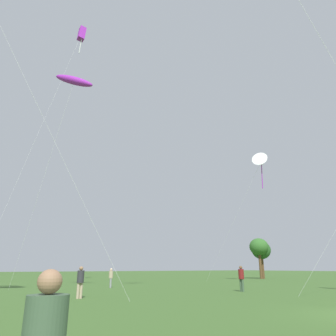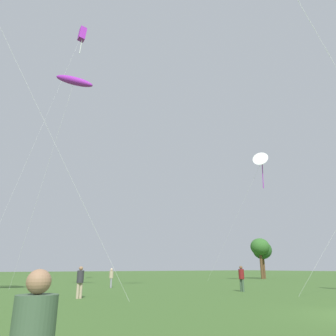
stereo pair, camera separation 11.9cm
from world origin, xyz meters
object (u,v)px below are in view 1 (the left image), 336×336
Objects in this scene: park_tree_0 at (259,247)px; park_tree_1 at (261,250)px; person_standing_2 at (80,280)px; kite_flying_3 at (74,81)px; person_standing_0 at (241,277)px; kite_flying_5 at (261,162)px; person_standing_3 at (111,276)px; kite_flying_6 at (82,34)px.

park_tree_0 is 1.06× the size of park_tree_1.
kite_flying_3 reaches higher than person_standing_2.
kite_flying_3 is (-11.93, 6.47, 15.97)m from person_standing_0.
kite_flying_3 is 1.12× the size of kite_flying_5.
park_tree_0 reaches higher than person_standing_3.
person_standing_0 is at bearing -148.01° from kite_flying_5.
person_standing_2 is at bearing -88.65° from kite_flying_3.
person_standing_0 is at bearing -1.59° from person_standing_2.
person_standing_3 is 0.10× the size of kite_flying_5.
person_standing_3 is (5.58, 8.51, -0.08)m from person_standing_2.
person_standing_2 is 16.87m from kite_flying_3.
park_tree_1 is at bearing 27.67° from park_tree_0.
park_tree_1 is at bearing 29.68° from person_standing_2.
park_tree_1 is at bearing 44.61° from kite_flying_5.
kite_flying_5 is at bearing -16.40° from kite_flying_6.
person_standing_0 is 29.68m from park_tree_1.
park_tree_1 is (35.24, 11.61, -12.71)m from kite_flying_3.
park_tree_0 is at bearing 4.04° from kite_flying_6.
park_tree_0 is at bearing 46.46° from kite_flying_5.
person_standing_0 is 0.31× the size of park_tree_1.
kite_flying_5 is at bearing -135.39° from park_tree_1.
park_tree_0 is (22.10, 17.45, 3.69)m from person_standing_0.
kite_flying_5 is 2.63× the size of park_tree_0.
kite_flying_5 is 0.53× the size of kite_flying_6.
kite_flying_5 is 2.78× the size of park_tree_1.
park_tree_1 reaches higher than person_standing_2.
person_standing_2 is at bearing 78.56° from person_standing_0.
person_standing_0 is 1.11× the size of person_standing_3.
person_standing_2 is 1.08× the size of person_standing_3.
kite_flying_6 is (-22.93, 6.75, 14.35)m from kite_flying_5.
kite_flying_6 is at bearing -175.96° from park_tree_0.
kite_flying_5 reaches higher than person_standing_0.
person_standing_2 is 29.84m from kite_flying_5.
kite_flying_6 is at bearing 25.64° from person_standing_0.
kite_flying_3 is (-5.71, -3.18, 16.08)m from person_standing_3.
kite_flying_5 reaches higher than person_standing_2.
park_tree_0 reaches higher than person_standing_2.
kite_flying_3 is 37.80m from park_tree_0.
person_standing_3 is at bearing 29.11° from kite_flying_3.
park_tree_0 is (8.52, 8.97, -10.16)m from kite_flying_5.
kite_flying_5 is 27.88m from kite_flying_6.
person_standing_0 is 28.39m from park_tree_0.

